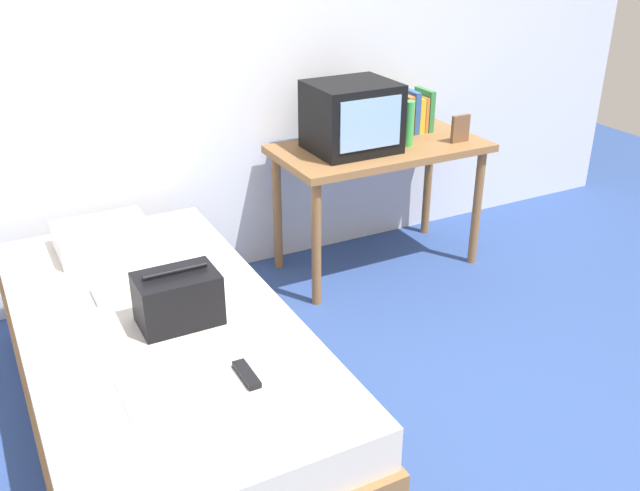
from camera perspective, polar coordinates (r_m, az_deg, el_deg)
ground_plane at (r=2.88m, az=12.89°, el=-16.63°), size 8.00×8.00×0.00m
wall_back at (r=3.90m, az=-4.83°, el=16.64°), size 5.20×0.10×2.60m
bed at (r=2.91m, az=-12.68°, el=-9.93°), size 1.00×2.00×0.50m
desk at (r=3.94m, az=4.84°, el=6.81°), size 1.16×0.60×0.73m
tv at (r=3.77m, az=2.58°, el=10.35°), size 0.44×0.39×0.36m
water_bottle at (r=3.88m, az=7.14°, el=9.75°), size 0.06×0.06×0.24m
book_row at (r=4.15m, az=7.38°, el=10.60°), size 0.21×0.17×0.24m
picture_frame at (r=4.00m, az=11.27°, el=9.25°), size 0.11×0.02×0.15m
pillow at (r=3.34m, az=-17.13°, el=0.63°), size 0.41×0.32×0.12m
handbag at (r=2.68m, az=-11.42°, el=-4.21°), size 0.30×0.20×0.23m
magazine at (r=2.39m, az=-13.32°, el=-11.19°), size 0.21×0.29×0.01m
remote_dark at (r=2.39m, az=-5.96°, el=-10.32°), size 0.04×0.16×0.02m
remote_silver at (r=2.95m, az=-17.41°, el=-3.91°), size 0.04×0.14×0.02m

